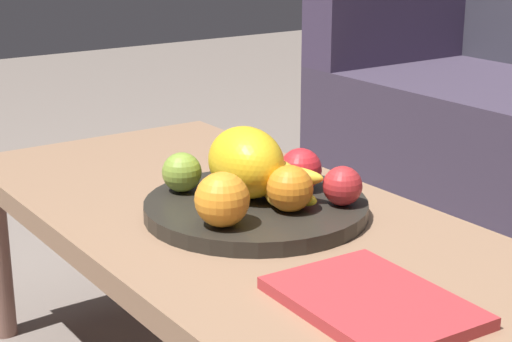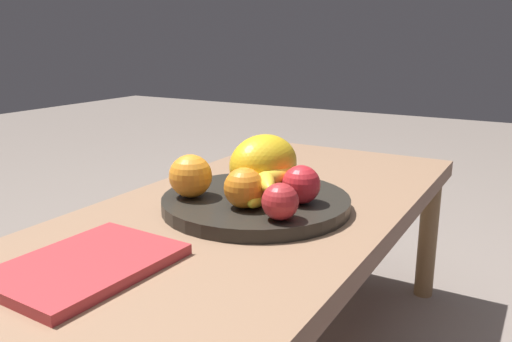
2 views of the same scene
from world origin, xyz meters
TOP-DOWN VIEW (x-y plane):
  - coffee_table at (0.00, 0.00)m, footprint 1.24×0.55m
  - fruit_bowl at (-0.01, 0.02)m, footprint 0.36×0.36m
  - melon_large_front at (-0.04, 0.02)m, footprint 0.17×0.14m
  - orange_front at (0.05, -0.09)m, footprint 0.08×0.08m
  - orange_left at (0.06, 0.03)m, footprint 0.07×0.07m
  - apple_front at (0.08, 0.12)m, footprint 0.06×0.06m
  - apple_left at (-0.12, -0.06)m, footprint 0.07×0.07m
  - apple_right at (-0.02, 0.11)m, footprint 0.07×0.07m
  - banana_bunch at (0.00, 0.05)m, footprint 0.17×0.12m
  - magazine at (0.34, -0.06)m, footprint 0.26×0.19m

SIDE VIEW (x-z plane):
  - coffee_table at x=0.00m, z-range 0.15..0.53m
  - magazine at x=0.34m, z-range 0.38..0.40m
  - fruit_bowl at x=-0.01m, z-range 0.38..0.41m
  - banana_bunch at x=0.00m, z-range 0.41..0.47m
  - apple_front at x=0.08m, z-range 0.41..0.47m
  - apple_left at x=-0.12m, z-range 0.41..0.48m
  - apple_right at x=-0.02m, z-range 0.41..0.48m
  - orange_left at x=0.06m, z-range 0.41..0.48m
  - orange_front at x=0.05m, z-range 0.41..0.49m
  - melon_large_front at x=-0.04m, z-range 0.41..0.52m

